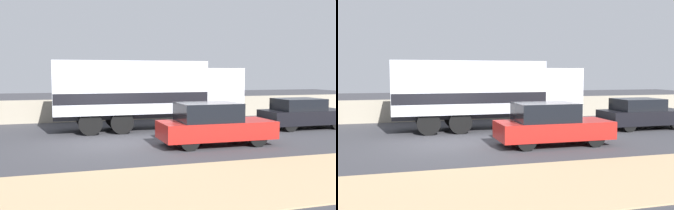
# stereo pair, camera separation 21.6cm
# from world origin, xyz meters

# --- Properties ---
(ground_plane) EXTENTS (80.00, 80.00, 0.00)m
(ground_plane) POSITION_xyz_m (0.00, 0.00, 0.00)
(ground_plane) COLOR #38383D
(dirt_shoulder_foreground) EXTENTS (60.00, 4.01, 0.04)m
(dirt_shoulder_foreground) POSITION_xyz_m (0.00, -6.07, 0.02)
(dirt_shoulder_foreground) COLOR tan
(dirt_shoulder_foreground) RESTS_ON ground_plane
(stone_wall_backdrop) EXTENTS (60.00, 0.35, 1.25)m
(stone_wall_backdrop) POSITION_xyz_m (0.00, 7.17, 0.63)
(stone_wall_backdrop) COLOR #A39984
(stone_wall_backdrop) RESTS_ON ground_plane
(box_truck) EXTENTS (8.94, 2.46, 3.28)m
(box_truck) POSITION_xyz_m (2.03, 3.14, 1.86)
(box_truck) COLOR silver
(box_truck) RESTS_ON ground_plane
(car_hatchback) EXTENTS (4.32, 1.80, 1.62)m
(car_hatchback) POSITION_xyz_m (3.61, -1.38, 0.80)
(car_hatchback) COLOR #B21E19
(car_hatchback) RESTS_ON ground_plane
(car_sedan_second) EXTENTS (4.19, 1.82, 1.49)m
(car_sedan_second) POSITION_xyz_m (9.52, 1.36, 0.74)
(car_sedan_second) COLOR black
(car_sedan_second) RESTS_ON ground_plane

